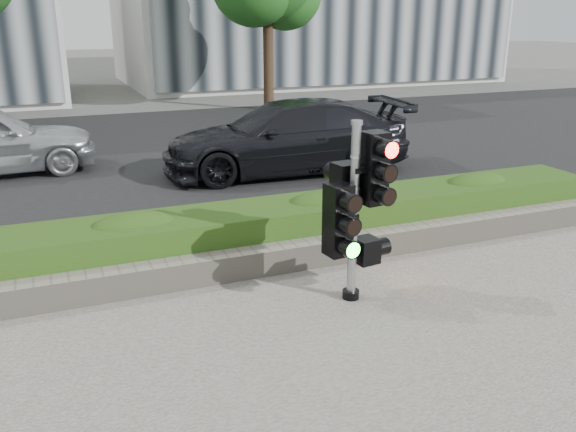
{
  "coord_description": "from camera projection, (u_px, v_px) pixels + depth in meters",
  "views": [
    {
      "loc": [
        -2.16,
        -5.0,
        3.23
      ],
      "look_at": [
        0.13,
        0.6,
        1.23
      ],
      "focal_mm": 38.0,
      "sensor_mm": 36.0,
      "label": 1
    }
  ],
  "objects": [
    {
      "name": "ground",
      "position": [
        298.0,
        349.0,
        6.18
      ],
      "size": [
        120.0,
        120.0,
        0.0
      ],
      "primitive_type": "plane",
      "color": "#51514C",
      "rests_on": "ground"
    },
    {
      "name": "car_dark",
      "position": [
        286.0,
        137.0,
        12.87
      ],
      "size": [
        5.38,
        2.59,
        1.51
      ],
      "primitive_type": "imported",
      "rotation": [
        0.0,
        0.0,
        -1.66
      ],
      "color": "black",
      "rests_on": "road"
    },
    {
      "name": "hedge",
      "position": [
        225.0,
        235.0,
        8.3
      ],
      "size": [
        12.0,
        1.0,
        0.68
      ],
      "primitive_type": "cube",
      "color": "#447323",
      "rests_on": "sidewalk"
    },
    {
      "name": "curb",
      "position": [
        214.0,
        242.0,
        8.93
      ],
      "size": [
        60.0,
        0.25,
        0.12
      ],
      "primitive_type": "cube",
      "color": "gray",
      "rests_on": "ground"
    },
    {
      "name": "traffic_signal",
      "position": [
        354.0,
        203.0,
        6.91
      ],
      "size": [
        0.75,
        0.59,
        2.12
      ],
      "rotation": [
        0.0,
        0.0,
        0.13
      ],
      "color": "black",
      "rests_on": "sidewalk"
    },
    {
      "name": "road",
      "position": [
        138.0,
        153.0,
        14.96
      ],
      "size": [
        60.0,
        13.0,
        0.02
      ],
      "primitive_type": "cube",
      "color": "black",
      "rests_on": "ground"
    },
    {
      "name": "stone_wall",
      "position": [
        240.0,
        264.0,
        7.79
      ],
      "size": [
        12.0,
        0.32,
        0.34
      ],
      "primitive_type": "cube",
      "color": "gray",
      "rests_on": "sidewalk"
    }
  ]
}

